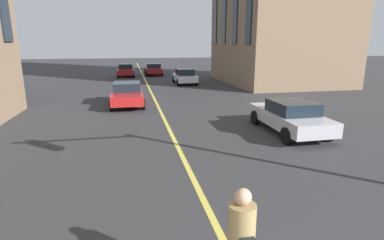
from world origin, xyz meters
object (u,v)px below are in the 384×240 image
car_red_far (127,94)px  car_silver_oncoming (290,116)px  car_red_trailing (153,69)px  car_white_parked_b (185,76)px  car_red_near (126,70)px

car_red_far → car_silver_oncoming: (-7.32, -6.67, 0.00)m
car_red_far → car_red_trailing: same height
car_red_far → car_red_trailing: 18.23m
car_red_trailing → car_silver_oncoming: bearing=-171.8°
car_white_parked_b → car_red_far: 10.53m
car_red_near → car_silver_oncoming: size_ratio=0.89×
car_red_near → car_silver_oncoming: car_red_near is taller
car_red_near → car_silver_oncoming: 25.26m
car_red_far → car_red_near: bearing=0.6°
car_white_parked_b → car_red_trailing: bearing=13.9°
car_white_parked_b → car_silver_oncoming: 16.53m
car_red_trailing → car_silver_oncoming: size_ratio=1.00×
car_red_near → car_red_trailing: bearing=-73.0°
car_white_parked_b → car_red_far: size_ratio=0.89×
car_red_far → car_red_trailing: (17.97, -3.04, 0.00)m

